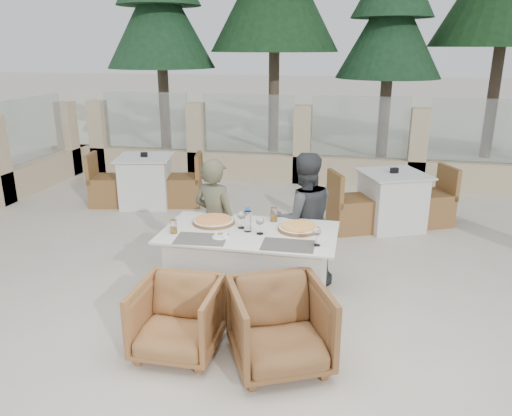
% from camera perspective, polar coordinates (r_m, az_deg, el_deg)
% --- Properties ---
extents(ground, '(80.00, 80.00, 0.00)m').
position_cam_1_polar(ground, '(4.86, -1.75, -11.48)').
color(ground, beige).
rests_on(ground, ground).
extents(sand_patch, '(30.00, 16.00, 0.01)m').
position_cam_1_polar(sand_patch, '(18.29, 8.70, 10.29)').
color(sand_patch, beige).
rests_on(sand_patch, ground).
extents(perimeter_wall_far, '(10.00, 0.34, 1.60)m').
position_cam_1_polar(perimeter_wall_far, '(9.10, 5.33, 7.85)').
color(perimeter_wall_far, '#C8B58D').
rests_on(perimeter_wall_far, ground).
extents(pine_far_left, '(2.42, 2.42, 5.50)m').
position_cam_1_polar(pine_far_left, '(11.99, -10.89, 19.40)').
color(pine_far_left, '#1C4224').
rests_on(pine_far_left, ground).
extents(pine_mid_left, '(2.86, 2.86, 6.50)m').
position_cam_1_polar(pine_mid_left, '(11.81, 2.16, 22.15)').
color(pine_mid_left, '#1A3D1E').
rests_on(pine_mid_left, ground).
extents(pine_centre, '(2.20, 2.20, 5.00)m').
position_cam_1_polar(pine_centre, '(11.32, 15.06, 17.96)').
color(pine_centre, '#1B3F23').
rests_on(pine_centre, ground).
extents(dining_table, '(1.60, 0.90, 0.77)m').
position_cam_1_polar(dining_table, '(4.74, -0.75, -7.04)').
color(dining_table, silver).
rests_on(dining_table, ground).
extents(placemat_near_left, '(0.47, 0.34, 0.00)m').
position_cam_1_polar(placemat_near_left, '(4.43, -6.30, -3.53)').
color(placemat_near_left, '#5A554D').
rests_on(placemat_near_left, dining_table).
extents(placemat_near_right, '(0.46, 0.31, 0.00)m').
position_cam_1_polar(placemat_near_right, '(4.28, 3.68, -4.26)').
color(placemat_near_right, '#4E4A43').
rests_on(placemat_near_right, dining_table).
extents(pizza_left, '(0.53, 0.53, 0.05)m').
position_cam_1_polar(pizza_left, '(4.80, -4.86, -1.45)').
color(pizza_left, '#EA5120').
rests_on(pizza_left, dining_table).
extents(pizza_right, '(0.47, 0.47, 0.05)m').
position_cam_1_polar(pizza_right, '(4.63, 4.87, -2.25)').
color(pizza_right, orange).
rests_on(pizza_right, dining_table).
extents(water_bottle, '(0.07, 0.07, 0.23)m').
position_cam_1_polar(water_bottle, '(4.55, -0.95, -1.31)').
color(water_bottle, '#B0C8E7').
rests_on(water_bottle, dining_table).
extents(wine_glass_centre, '(0.09, 0.09, 0.18)m').
position_cam_1_polar(wine_glass_centre, '(4.64, -1.69, -1.24)').
color(wine_glass_centre, white).
rests_on(wine_glass_centre, dining_table).
extents(wine_glass_near, '(0.09, 0.09, 0.18)m').
position_cam_1_polar(wine_glass_near, '(4.49, 0.46, -1.88)').
color(wine_glass_near, silver).
rests_on(wine_glass_near, dining_table).
extents(wine_glass_corner, '(0.09, 0.09, 0.18)m').
position_cam_1_polar(wine_glass_corner, '(4.27, 6.96, -3.12)').
color(wine_glass_corner, silver).
rests_on(wine_glass_corner, dining_table).
extents(beer_glass_left, '(0.08, 0.08, 0.13)m').
position_cam_1_polar(beer_glass_left, '(4.59, -9.41, -2.10)').
color(beer_glass_left, orange).
rests_on(beer_glass_left, dining_table).
extents(beer_glass_right, '(0.07, 0.07, 0.14)m').
position_cam_1_polar(beer_glass_right, '(4.83, 2.06, -0.75)').
color(beer_glass_right, '#C0801B').
rests_on(beer_glass_right, dining_table).
extents(olive_dish, '(0.13, 0.13, 0.04)m').
position_cam_1_polar(olive_dish, '(4.44, -4.10, -3.12)').
color(olive_dish, white).
rests_on(olive_dish, dining_table).
extents(armchair_far_left, '(0.72, 0.73, 0.56)m').
position_cam_1_polar(armchair_far_left, '(5.45, -4.96, -4.84)').
color(armchair_far_left, brown).
rests_on(armchair_far_left, ground).
extents(armchair_far_right, '(0.85, 0.87, 0.64)m').
position_cam_1_polar(armchair_far_right, '(5.25, 3.56, -5.25)').
color(armchair_far_right, olive).
rests_on(armchair_far_right, ground).
extents(armchair_near_left, '(0.65, 0.67, 0.61)m').
position_cam_1_polar(armchair_near_left, '(4.16, -8.98, -12.38)').
color(armchair_near_left, '#9A6538').
rests_on(armchair_near_left, ground).
extents(armchair_near_right, '(0.96, 0.97, 0.67)m').
position_cam_1_polar(armchair_near_right, '(3.95, 2.73, -13.36)').
color(armchair_near_right, brown).
rests_on(armchair_near_right, ground).
extents(diner_left, '(0.57, 0.46, 1.34)m').
position_cam_1_polar(diner_left, '(5.14, -4.67, -1.62)').
color(diner_left, '#55553E').
rests_on(diner_left, ground).
extents(diner_right, '(0.82, 0.73, 1.40)m').
position_cam_1_polar(diner_right, '(5.14, 5.45, -1.30)').
color(diner_right, '#3B3D40').
rests_on(diner_right, ground).
extents(bg_table_a, '(1.78, 1.15, 0.77)m').
position_cam_1_polar(bg_table_a, '(8.00, -12.46, 3.04)').
color(bg_table_a, silver).
rests_on(bg_table_a, ground).
extents(bg_table_b, '(1.83, 1.42, 0.77)m').
position_cam_1_polar(bg_table_b, '(7.07, 15.25, 0.86)').
color(bg_table_b, silver).
rests_on(bg_table_b, ground).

